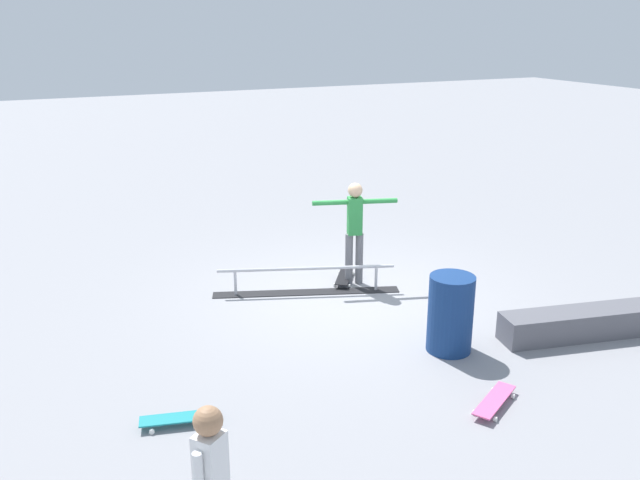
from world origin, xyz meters
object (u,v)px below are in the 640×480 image
at_px(grind_rail, 306,282).
at_px(loose_skateboard_pink, 495,400).
at_px(skate_ledge, 588,322).
at_px(trash_bin, 450,314).
at_px(skater_main, 355,226).
at_px(loose_skateboard_teal, 179,418).
at_px(skateboard_main, 344,276).

relative_size(grind_rail, loose_skateboard_pink, 3.50).
height_order(grind_rail, skate_ledge, grind_rail).
bearing_deg(trash_bin, grind_rail, -70.12).
height_order(loose_skateboard_pink, trash_bin, trash_bin).
height_order(skater_main, loose_skateboard_teal, skater_main).
bearing_deg(loose_skateboard_teal, skate_ledge, -168.79).
bearing_deg(loose_skateboard_pink, skate_ledge, -9.30).
relative_size(grind_rail, skater_main, 1.69).
distance_m(loose_skateboard_pink, trash_bin, 1.41).
height_order(skateboard_main, loose_skateboard_pink, same).
relative_size(grind_rail, skateboard_main, 3.57).
height_order(loose_skateboard_teal, trash_bin, trash_bin).
height_order(skate_ledge, skater_main, skater_main).
bearing_deg(skater_main, loose_skateboard_pink, -76.91).
bearing_deg(loose_skateboard_teal, skateboard_main, -125.91).
bearing_deg(skateboard_main, grind_rail, 139.45).
xyz_separation_m(skater_main, loose_skateboard_teal, (3.44, 2.73, -0.87)).
distance_m(grind_rail, loose_skateboard_pink, 3.81).
xyz_separation_m(skater_main, trash_bin, (-0.06, 2.50, -0.45)).
bearing_deg(grind_rail, skate_ledge, 153.80).
xyz_separation_m(loose_skateboard_teal, trash_bin, (-3.50, -0.23, 0.42)).
bearing_deg(skater_main, skateboard_main, 134.26).
xyz_separation_m(loose_skateboard_pink, loose_skateboard_teal, (3.18, -1.08, 0.00)).
distance_m(skateboard_main, loose_skateboard_pink, 3.98).
bearing_deg(skate_ledge, trash_bin, -12.67).
relative_size(skater_main, skateboard_main, 2.11).
xyz_separation_m(skater_main, skateboard_main, (0.08, -0.16, -0.87)).
bearing_deg(skate_ledge, loose_skateboard_teal, -2.16).
xyz_separation_m(grind_rail, loose_skateboard_pink, (-0.58, 3.77, -0.11)).
xyz_separation_m(grind_rail, trash_bin, (-0.89, 2.46, 0.31)).
bearing_deg(loose_skateboard_teal, trash_bin, -162.95).
height_order(skate_ledge, trash_bin, trash_bin).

